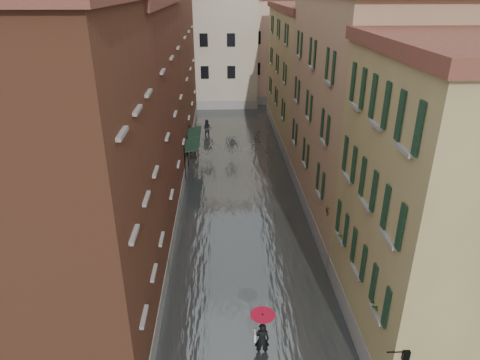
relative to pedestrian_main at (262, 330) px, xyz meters
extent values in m
plane|color=#525255|center=(-0.19, 3.02, -1.28)|extent=(120.00, 120.00, 0.00)
cube|color=#474D4F|center=(-0.19, 16.02, -1.18)|extent=(10.00, 60.00, 0.20)
cube|color=brown|center=(-7.19, 1.02, 5.22)|extent=(6.00, 8.00, 13.00)
cube|color=#5E2D1D|center=(-7.19, 12.02, 4.97)|extent=(6.00, 14.00, 12.50)
cube|color=brown|center=(-7.19, 27.02, 5.72)|extent=(6.00, 16.00, 14.00)
cube|color=olive|center=(6.81, 1.02, 4.47)|extent=(6.00, 8.00, 11.50)
cube|color=#96755B|center=(6.81, 12.02, 5.22)|extent=(6.00, 14.00, 13.00)
cube|color=olive|center=(6.81, 27.02, 4.47)|extent=(6.00, 16.00, 11.50)
cube|color=#BEB597|center=(-3.19, 41.02, 5.22)|extent=(12.00, 9.00, 13.00)
cube|color=#C9A18D|center=(5.81, 43.02, 4.72)|extent=(10.00, 9.00, 12.00)
cube|color=black|center=(-3.64, 17.91, 1.27)|extent=(1.09, 2.83, 0.31)
cylinder|color=black|center=(-4.14, 16.50, 0.12)|extent=(0.06, 0.06, 2.80)
cylinder|color=black|center=(-4.14, 19.33, 0.12)|extent=(0.06, 0.06, 2.80)
cube|color=black|center=(-3.64, 20.83, 1.27)|extent=(1.09, 2.65, 0.31)
cylinder|color=black|center=(-4.14, 19.51, 0.12)|extent=(0.06, 0.06, 2.80)
cylinder|color=black|center=(-4.14, 22.16, 0.12)|extent=(0.06, 0.06, 2.80)
cylinder|color=black|center=(3.86, -2.98, 1.82)|extent=(0.60, 0.05, 0.05)
cube|color=black|center=(4.16, -2.98, 1.72)|extent=(0.22, 0.22, 0.35)
cube|color=beige|center=(4.16, -2.98, 1.72)|extent=(0.14, 0.14, 0.24)
cube|color=#A05A34|center=(3.93, -1.17, 1.87)|extent=(0.22, 0.85, 0.18)
imported|color=#265926|center=(3.93, -1.17, 2.29)|extent=(0.59, 0.51, 0.66)
cube|color=#A05A34|center=(3.93, 3.47, 1.87)|extent=(0.22, 0.85, 0.18)
imported|color=#265926|center=(3.93, 3.47, 2.29)|extent=(0.59, 0.51, 0.66)
cube|color=#A05A34|center=(3.93, 5.99, 1.87)|extent=(0.22, 0.85, 0.18)
imported|color=#265926|center=(3.93, 5.99, 2.29)|extent=(0.59, 0.51, 0.66)
imported|color=black|center=(0.00, 0.00, -0.48)|extent=(0.59, 0.39, 1.61)
cube|color=beige|center=(-0.28, 0.05, -0.33)|extent=(0.08, 0.30, 0.38)
cylinder|color=black|center=(0.00, 0.00, 0.07)|extent=(0.02, 0.02, 1.00)
cone|color=#AD0B25|center=(0.00, 0.00, 0.64)|extent=(0.99, 0.99, 0.28)
imported|color=black|center=(-2.78, 27.03, -0.41)|extent=(0.93, 0.77, 1.74)
camera|label=1|loc=(-1.43, -12.58, 12.16)|focal=32.00mm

